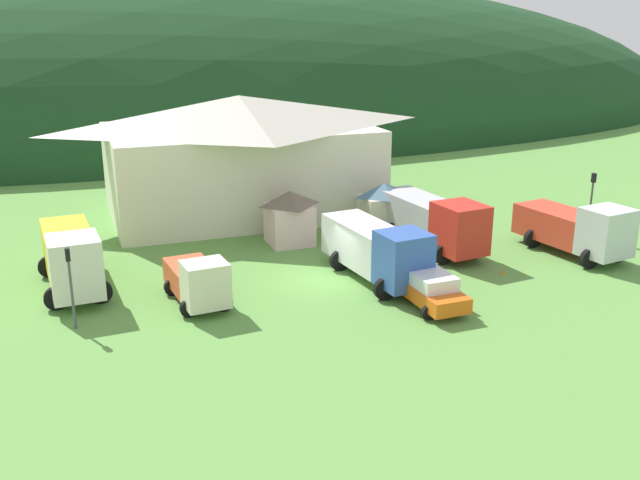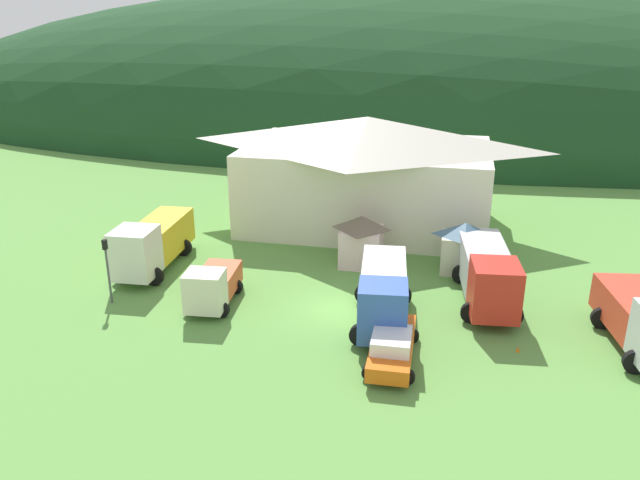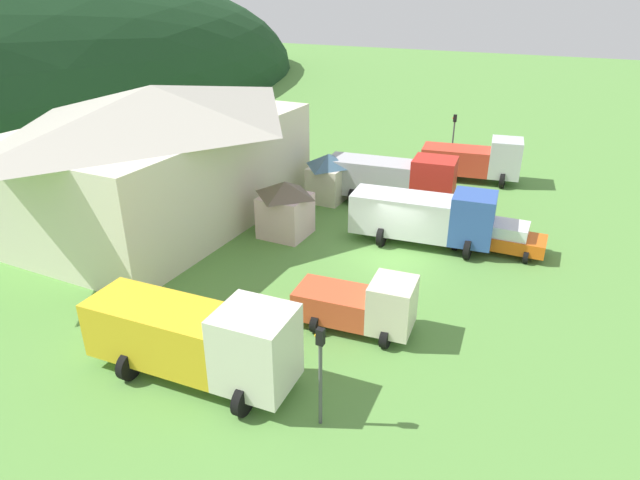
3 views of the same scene
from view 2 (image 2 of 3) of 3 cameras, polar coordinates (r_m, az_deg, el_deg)
name	(u,v)px [view 2 (image 2 of 3)]	position (r m, az deg, el deg)	size (l,w,h in m)	color
ground_plane	(335,309)	(33.56, 1.40, -6.29)	(200.00, 200.00, 0.00)	#5B9342
forested_hill_backdrop	(416,125)	(88.36, 8.69, 10.33)	(151.54, 60.00, 36.41)	#193D1E
depot_building	(367,170)	(45.51, 4.28, 6.35)	(18.49, 11.81, 7.91)	silver
play_shed_cream	(464,247)	(38.56, 12.99, -0.59)	(2.90, 2.34, 3.11)	beige
play_shed_pink	(362,240)	(38.67, 3.80, 0.03)	(2.68, 2.71, 3.19)	beige
heavy_rig_striped	(152,242)	(39.22, -15.02, -0.19)	(3.34, 7.90, 3.35)	silver
light_truck_cream	(212,285)	(33.86, -9.80, -4.09)	(2.71, 5.01, 2.46)	beige
box_truck_blue	(383,293)	(31.56, 5.76, -4.78)	(3.53, 7.73, 3.20)	#3356AD
crane_truck_red	(487,273)	(34.73, 14.96, -2.90)	(3.65, 8.37, 3.25)	red
service_pickup_orange	(392,345)	(28.69, 6.57, -9.51)	(2.36, 5.34, 1.66)	orange
traffic_light_west	(107,264)	(35.21, -18.79, -2.06)	(0.20, 0.32, 3.65)	#4C4C51
traffic_cone_near_pickup	(491,316)	(34.04, 15.27, -6.66)	(0.36, 0.36, 0.60)	orange
traffic_cone_mid_row	(518,352)	(31.08, 17.54, -9.66)	(0.36, 0.36, 0.55)	orange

